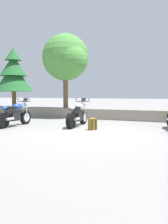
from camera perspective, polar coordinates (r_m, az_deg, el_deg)
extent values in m
plane|color=gray|center=(7.86, 0.90, -5.50)|extent=(120.00, 120.00, 0.00)
cube|color=gray|center=(12.38, 9.10, -0.62)|extent=(36.00, 0.80, 0.55)
cylinder|color=black|center=(10.76, -14.22, -1.27)|extent=(0.15, 0.62, 0.62)
cylinder|color=black|center=(9.66, -19.42, -2.03)|extent=(0.19, 0.62, 0.62)
cylinder|color=silver|center=(10.76, -14.22, -1.27)|extent=(0.17, 0.39, 0.38)
cube|color=black|center=(10.15, -16.87, -1.10)|extent=(0.33, 0.48, 0.34)
cube|color=#2D2D30|center=(10.21, -16.54, 0.07)|extent=(0.16, 1.10, 0.12)
ellipsoid|color=#2347A8|center=(10.31, -16.03, 1.34)|extent=(0.35, 0.52, 0.26)
cube|color=black|center=(9.95, -17.77, 0.85)|extent=(0.27, 0.56, 0.12)
ellipsoid|color=#2347A8|center=(9.72, -18.94, 0.98)|extent=(0.22, 0.28, 0.16)
cylinder|color=#2D2D30|center=(10.65, -14.56, 2.55)|extent=(0.66, 0.05, 0.04)
sphere|color=silver|center=(10.81, -14.38, 1.83)|extent=(0.13, 0.13, 0.13)
sphere|color=silver|center=(10.72, -13.79, 1.82)|extent=(0.13, 0.13, 0.13)
cube|color=#26282D|center=(10.72, -14.23, 2.89)|extent=(0.20, 0.10, 0.18)
cylinder|color=silver|center=(9.73, -17.78, -1.65)|extent=(0.12, 0.38, 0.11)
cylinder|color=silver|center=(10.75, -14.77, 0.64)|extent=(0.05, 0.16, 0.73)
cylinder|color=silver|center=(10.64, -14.00, 0.61)|extent=(0.05, 0.16, 0.73)
sphere|color=#2D2D30|center=(10.80, -15.96, 3.07)|extent=(0.07, 0.07, 0.07)
sphere|color=#2D2D30|center=(10.43, -13.40, 3.08)|extent=(0.07, 0.07, 0.07)
cylinder|color=black|center=(10.43, -0.16, -1.31)|extent=(0.17, 0.63, 0.62)
cylinder|color=black|center=(9.09, -3.24, -2.17)|extent=(0.21, 0.63, 0.62)
cylinder|color=silver|center=(10.43, -0.16, -1.31)|extent=(0.18, 0.39, 0.38)
cube|color=black|center=(9.70, -1.70, -1.16)|extent=(0.34, 0.50, 0.34)
cube|color=#2D2D30|center=(9.78, -1.49, 0.06)|extent=(0.19, 1.11, 0.12)
ellipsoid|color=#BCBCC1|center=(9.90, -1.18, 1.40)|extent=(0.37, 0.54, 0.26)
cube|color=black|center=(9.46, -2.21, 0.88)|extent=(0.29, 0.57, 0.12)
ellipsoid|color=#BCBCC1|center=(9.18, -2.91, 1.02)|extent=(0.23, 0.29, 0.16)
cylinder|color=#2D2D30|center=(10.31, -0.31, 2.63)|extent=(0.66, 0.07, 0.04)
sphere|color=silver|center=(10.47, -0.41, 1.89)|extent=(0.13, 0.13, 0.13)
sphere|color=silver|center=(10.42, 0.31, 1.88)|extent=(0.13, 0.13, 0.13)
cube|color=#26282D|center=(10.40, -0.13, 2.98)|extent=(0.20, 0.11, 0.18)
cylinder|color=silver|center=(9.25, -1.75, -1.74)|extent=(0.13, 0.39, 0.11)
cylinder|color=silver|center=(10.39, -0.71, 0.66)|extent=(0.05, 0.17, 0.73)
cylinder|color=silver|center=(10.33, 0.23, 0.64)|extent=(0.05, 0.17, 0.73)
sphere|color=#2D2D30|center=(10.37, -1.95, 3.19)|extent=(0.07, 0.07, 0.07)
sphere|color=#2D2D30|center=(10.17, 1.20, 3.17)|extent=(0.07, 0.07, 0.07)
cube|color=brown|center=(8.77, 2.12, -3.01)|extent=(0.32, 0.35, 0.44)
cube|color=brown|center=(8.87, 1.69, -3.19)|extent=(0.18, 0.23, 0.24)
ellipsoid|color=brown|center=(8.74, 2.13, -1.65)|extent=(0.30, 0.33, 0.08)
cube|color=#403513|center=(8.63, 2.09, -2.99)|extent=(0.05, 0.06, 0.37)
cube|color=#403513|center=(8.73, 2.97, -2.91)|extent=(0.05, 0.06, 0.37)
cylinder|color=brown|center=(15.67, -16.84, 3.68)|extent=(0.27, 0.27, 1.30)
cone|color=#23602D|center=(15.71, -16.94, 8.15)|extent=(2.41, 2.41, 1.80)
cone|color=#23602D|center=(15.77, -17.00, 10.83)|extent=(1.73, 1.73, 1.30)
cone|color=#23602D|center=(15.88, -17.06, 13.48)|extent=(1.06, 1.06, 0.79)
cylinder|color=brown|center=(13.70, -4.54, 5.08)|extent=(0.28, 0.28, 1.92)
sphere|color=#4C8E3D|center=(13.86, -4.59, 13.25)|extent=(2.69, 2.69, 2.69)
sphere|color=#4C8E3D|center=(13.20, -3.00, 12.52)|extent=(1.75, 1.75, 1.75)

